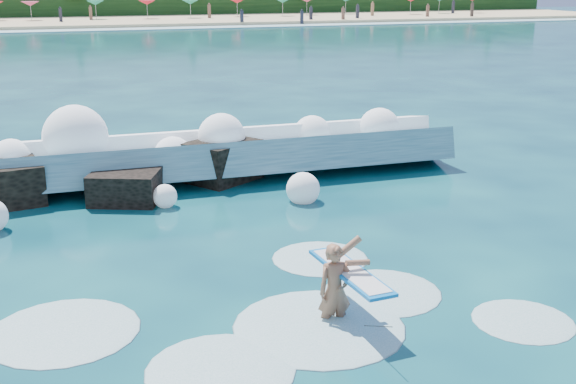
# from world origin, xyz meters

# --- Properties ---
(ground) EXTENTS (200.00, 200.00, 0.00)m
(ground) POSITION_xyz_m (0.00, 0.00, 0.00)
(ground) COLOR #082F42
(ground) RESTS_ON ground
(beach) EXTENTS (140.00, 20.00, 0.40)m
(beach) POSITION_xyz_m (0.00, 78.00, 0.20)
(beach) COLOR tan
(beach) RESTS_ON ground
(wet_band) EXTENTS (140.00, 5.00, 0.08)m
(wet_band) POSITION_xyz_m (0.00, 67.00, 0.04)
(wet_band) COLOR silver
(wet_band) RESTS_ON ground
(breaking_wave) EXTENTS (18.08, 2.81, 1.56)m
(breaking_wave) POSITION_xyz_m (-1.06, 7.97, 0.54)
(breaking_wave) COLOR teal
(breaking_wave) RESTS_ON ground
(rock_cluster) EXTENTS (8.03, 3.16, 1.25)m
(rock_cluster) POSITION_xyz_m (-1.62, 7.03, 0.40)
(rock_cluster) COLOR black
(rock_cluster) RESTS_ON ground
(surfer_with_board) EXTENTS (0.89, 2.78, 1.55)m
(surfer_with_board) POSITION_xyz_m (1.27, -1.21, 0.57)
(surfer_with_board) COLOR #986347
(surfer_with_board) RESTS_ON ground
(wave_spray) EXTENTS (15.15, 4.56, 2.21)m
(wave_spray) POSITION_xyz_m (-0.83, 7.88, 0.99)
(wave_spray) COLOR white
(wave_spray) RESTS_ON ground
(surf_foam) EXTENTS (8.97, 5.46, 0.14)m
(surf_foam) POSITION_xyz_m (0.35, -0.90, 0.00)
(surf_foam) COLOR silver
(surf_foam) RESTS_ON ground
(beach_umbrellas) EXTENTS (110.25, 6.26, 0.50)m
(beach_umbrellas) POSITION_xyz_m (-0.20, 79.85, 2.25)
(beach_umbrellas) COLOR red
(beach_umbrellas) RESTS_ON ground
(beachgoers) EXTENTS (108.60, 13.25, 1.92)m
(beachgoers) POSITION_xyz_m (5.62, 75.01, 1.10)
(beachgoers) COLOR #3F332D
(beachgoers) RESTS_ON ground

